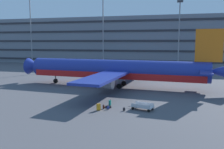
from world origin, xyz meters
TOP-DOWN VIEW (x-y plane):
  - ground_plane at (0.00, 0.00)m, footprint 600.00×600.00m
  - terminal_structure at (0.00, 50.37)m, footprint 152.72×17.70m
  - airliner at (1.91, -0.04)m, footprint 38.92×31.53m
  - light_mast_far_left at (-40.19, 37.26)m, footprint 1.80×0.50m
  - light_mast_left at (-12.17, 37.26)m, footprint 1.80×0.50m
  - light_mast_center_left at (12.88, 37.26)m, footprint 1.80×0.50m
  - suitcase_navy at (4.32, -14.26)m, footprint 0.80×0.69m
  - suitcase_scuffed at (4.23, -13.17)m, footprint 0.27×0.43m
  - suitcase_purple at (3.51, -15.75)m, footprint 0.51×0.48m
  - backpack_laid_flat at (6.55, -15.15)m, footprint 0.37×0.38m
  - backpack_large at (4.50, -15.00)m, footprint 0.41×0.31m
  - backpack_teal at (3.89, -14.82)m, footprint 0.37×0.40m
  - baggage_cart at (8.60, -14.12)m, footprint 3.36×1.97m

SIDE VIEW (x-z plane):
  - ground_plane at x=0.00m, z-range 0.00..0.00m
  - suitcase_navy at x=4.32m, z-range 0.00..0.22m
  - backpack_laid_flat at x=6.55m, z-range -0.03..0.45m
  - backpack_large at x=4.50m, z-range -0.03..0.47m
  - backpack_teal at x=3.89m, z-range -0.03..0.52m
  - suitcase_scuffed at x=4.23m, z-range -0.04..0.77m
  - baggage_cart at x=8.60m, z-range 0.02..0.84m
  - suitcase_purple at x=3.51m, z-range -0.07..0.94m
  - airliner at x=1.91m, z-range -2.07..8.26m
  - terminal_structure at x=0.00m, z-range 0.00..17.38m
  - light_mast_center_left at x=12.88m, z-range 1.68..22.86m
  - light_mast_far_left at x=-40.19m, z-range 1.75..27.76m
  - light_mast_left at x=-12.17m, z-range 1.75..28.33m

